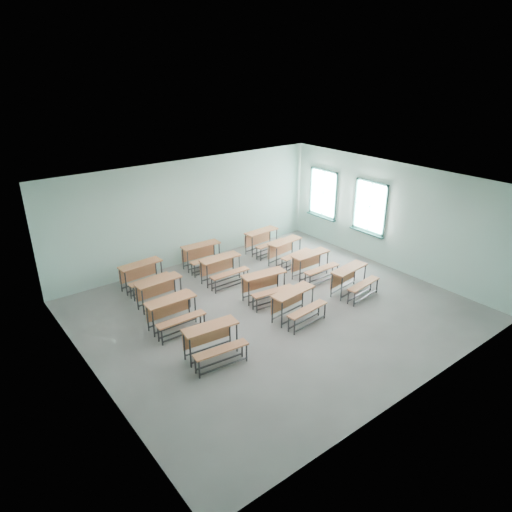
# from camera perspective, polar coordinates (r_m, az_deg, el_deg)

# --- Properties ---
(room) EXTENTS (9.04, 8.04, 3.24)m
(room) POSITION_cam_1_polar(r_m,az_deg,el_deg) (11.01, 2.60, 0.63)
(room) COLOR gray
(room) RESTS_ON ground
(desk_unit_r0c0) EXTENTS (1.26, 0.92, 0.74)m
(desk_unit_r0c0) POSITION_cam_1_polar(r_m,az_deg,el_deg) (9.71, -5.41, -10.18)
(desk_unit_r0c0) COLOR #B26840
(desk_unit_r0c0) RESTS_ON ground
(desk_unit_r0c1) EXTENTS (1.25, 0.90, 0.74)m
(desk_unit_r0c1) POSITION_cam_1_polar(r_m,az_deg,el_deg) (11.07, 5.04, -5.64)
(desk_unit_r0c1) COLOR #B26840
(desk_unit_r0c1) RESTS_ON ground
(desk_unit_r0c2) EXTENTS (1.27, 0.94, 0.74)m
(desk_unit_r0c2) POSITION_cam_1_polar(r_m,az_deg,el_deg) (12.47, 11.93, -2.60)
(desk_unit_r0c2) COLOR #B26840
(desk_unit_r0c2) RESTS_ON ground
(desk_unit_r1c0) EXTENTS (1.20, 0.82, 0.74)m
(desk_unit_r1c0) POSITION_cam_1_polar(r_m,az_deg,el_deg) (10.83, -10.27, -6.67)
(desk_unit_r1c0) COLOR #B26840
(desk_unit_r1c0) RESTS_ON ground
(desk_unit_r1c1) EXTENTS (1.28, 0.94, 0.74)m
(desk_unit_r1c1) POSITION_cam_1_polar(r_m,az_deg,el_deg) (11.89, 1.24, -3.41)
(desk_unit_r1c1) COLOR #B26840
(desk_unit_r1c1) RESTS_ON ground
(desk_unit_r1c2) EXTENTS (1.19, 0.80, 0.74)m
(desk_unit_r1c2) POSITION_cam_1_polar(r_m,az_deg,el_deg) (13.20, 7.14, -0.76)
(desk_unit_r1c2) COLOR #B26840
(desk_unit_r1c2) RESTS_ON ground
(desk_unit_r2c0) EXTENTS (1.21, 0.84, 0.74)m
(desk_unit_r2c0) POSITION_cam_1_polar(r_m,az_deg,el_deg) (11.79, -11.78, -4.16)
(desk_unit_r2c0) COLOR #B26840
(desk_unit_r2c0) RESTS_ON ground
(desk_unit_r2c1) EXTENTS (1.19, 0.80, 0.74)m
(desk_unit_r2c1) POSITION_cam_1_polar(r_m,az_deg,el_deg) (12.86, -4.21, -1.30)
(desk_unit_r2c1) COLOR #B26840
(desk_unit_r2c1) RESTS_ON ground
(desk_unit_r2c2) EXTENTS (1.27, 0.93, 0.74)m
(desk_unit_r2c2) POSITION_cam_1_polar(r_m,az_deg,el_deg) (14.07, 3.94, 0.92)
(desk_unit_r2c2) COLOR #B26840
(desk_unit_r2c2) RESTS_ON ground
(desk_unit_r3c0) EXTENTS (1.23, 0.87, 0.74)m
(desk_unit_r3c0) POSITION_cam_1_polar(r_m,az_deg,el_deg) (12.83, -13.95, -2.04)
(desk_unit_r3c0) COLOR #B26840
(desk_unit_r3c0) RESTS_ON ground
(desk_unit_r3c1) EXTENTS (1.22, 0.84, 0.74)m
(desk_unit_r3c1) POSITION_cam_1_polar(r_m,az_deg,el_deg) (13.82, -6.66, 0.39)
(desk_unit_r3c1) COLOR #B26840
(desk_unit_r3c1) RESTS_ON ground
(desk_unit_r3c2) EXTENTS (1.24, 0.88, 0.74)m
(desk_unit_r3c2) POSITION_cam_1_polar(r_m,az_deg,el_deg) (14.86, 0.96, 2.22)
(desk_unit_r3c2) COLOR #B26840
(desk_unit_r3c2) RESTS_ON ground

